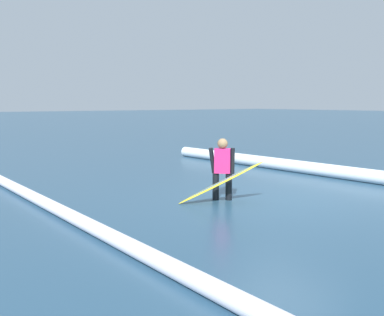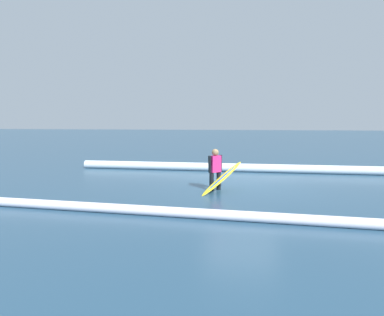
{
  "view_description": "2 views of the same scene",
  "coord_description": "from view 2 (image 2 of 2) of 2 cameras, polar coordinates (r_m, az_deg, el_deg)",
  "views": [
    {
      "loc": [
        -6.49,
        7.26,
        2.08
      ],
      "look_at": [
        1.08,
        1.55,
        0.92
      ],
      "focal_mm": 42.37,
      "sensor_mm": 36.0,
      "label": 1
    },
    {
      "loc": [
        -0.91,
        11.65,
        2.13
      ],
      "look_at": [
        1.03,
        3.12,
        1.24
      ],
      "focal_mm": 31.98,
      "sensor_mm": 36.0,
      "label": 2
    }
  ],
  "objects": [
    {
      "name": "ground_plane",
      "position": [
        11.88,
        8.24,
        -4.6
      ],
      "size": [
        199.86,
        199.86,
        0.0
      ],
      "primitive_type": "plane",
      "color": "navy"
    },
    {
      "name": "surfboard",
      "position": [
        10.65,
        5.06,
        -3.36
      ],
      "size": [
        1.23,
        1.63,
        0.91
      ],
      "color": "yellow",
      "rests_on": "ground_plane"
    },
    {
      "name": "wave_crest_foreground",
      "position": [
        15.43,
        19.06,
        -1.78
      ],
      "size": [
        20.62,
        1.29,
        0.36
      ],
      "primitive_type": "cylinder",
      "rotation": [
        0.0,
        1.57,
        0.04
      ],
      "color": "white",
      "rests_on": "ground_plane"
    },
    {
      "name": "surfer",
      "position": [
        10.9,
        3.89,
        -1.57
      ],
      "size": [
        0.39,
        0.45,
        1.33
      ],
      "rotation": [
        0.0,
        0.0,
        0.79
      ],
      "color": "black",
      "rests_on": "ground_plane"
    },
    {
      "name": "wave_crest_midground",
      "position": [
        7.71,
        21.57,
        -9.76
      ],
      "size": [
        21.01,
        0.31,
        0.23
      ],
      "primitive_type": "cylinder",
      "rotation": [
        0.0,
        1.57,
        0.0
      ],
      "color": "white",
      "rests_on": "ground_plane"
    }
  ]
}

